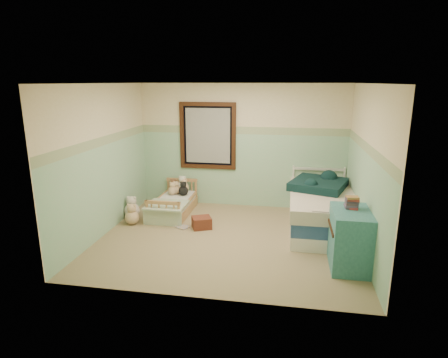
% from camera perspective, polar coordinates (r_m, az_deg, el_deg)
% --- Properties ---
extents(floor, '(4.20, 3.60, 0.02)m').
position_cam_1_polar(floor, '(6.34, 0.48, -9.08)').
color(floor, '#786B52').
rests_on(floor, ground).
extents(ceiling, '(4.20, 3.60, 0.02)m').
position_cam_1_polar(ceiling, '(5.80, 0.54, 14.36)').
color(ceiling, white).
rests_on(ceiling, wall_back).
extents(wall_back, '(4.20, 0.04, 2.50)m').
position_cam_1_polar(wall_back, '(7.69, 2.71, 4.96)').
color(wall_back, beige).
rests_on(wall_back, floor).
extents(wall_front, '(4.20, 0.04, 2.50)m').
position_cam_1_polar(wall_front, '(4.24, -3.49, -3.05)').
color(wall_front, beige).
rests_on(wall_front, floor).
extents(wall_left, '(0.04, 3.60, 2.50)m').
position_cam_1_polar(wall_left, '(6.61, -17.77, 2.70)').
color(wall_left, beige).
rests_on(wall_left, floor).
extents(wall_right, '(0.04, 3.60, 2.50)m').
position_cam_1_polar(wall_right, '(5.98, 20.78, 1.24)').
color(wall_right, beige).
rests_on(wall_right, floor).
extents(wainscot_mint, '(4.20, 0.01, 1.50)m').
position_cam_1_polar(wainscot_mint, '(7.78, 2.66, 1.31)').
color(wainscot_mint, '#9DBEA0').
rests_on(wainscot_mint, floor).
extents(border_strip, '(4.20, 0.01, 0.15)m').
position_cam_1_polar(border_strip, '(7.63, 2.73, 7.35)').
color(border_strip, slate).
rests_on(border_strip, wall_back).
extents(window_frame, '(1.16, 0.06, 1.36)m').
position_cam_1_polar(window_frame, '(7.74, -2.48, 6.52)').
color(window_frame, black).
rests_on(window_frame, wall_back).
extents(window_blinds, '(0.92, 0.01, 1.12)m').
position_cam_1_polar(window_blinds, '(7.75, -2.47, 6.53)').
color(window_blinds, '#B6B6AF').
rests_on(window_blinds, window_frame).
extents(toddler_bed_frame, '(0.66, 1.32, 0.17)m').
position_cam_1_polar(toddler_bed_frame, '(7.53, -7.63, -4.52)').
color(toddler_bed_frame, '#AD7942').
rests_on(toddler_bed_frame, floor).
extents(toddler_mattress, '(0.60, 1.26, 0.12)m').
position_cam_1_polar(toddler_mattress, '(7.49, -7.67, -3.47)').
color(toddler_mattress, white).
rests_on(toddler_mattress, toddler_bed_frame).
extents(patchwork_quilt, '(0.72, 0.66, 0.03)m').
position_cam_1_polar(patchwork_quilt, '(7.09, -8.68, -3.90)').
color(patchwork_quilt, '#749CB4').
rests_on(patchwork_quilt, toddler_mattress).
extents(plush_bed_brown, '(0.18, 0.18, 0.18)m').
position_cam_1_polar(plush_bed_brown, '(7.94, -7.66, -1.27)').
color(plush_bed_brown, brown).
rests_on(plush_bed_brown, toddler_mattress).
extents(plush_bed_white, '(0.24, 0.24, 0.24)m').
position_cam_1_polar(plush_bed_white, '(7.88, -6.28, -1.16)').
color(plush_bed_white, silver).
rests_on(plush_bed_white, toddler_mattress).
extents(plush_bed_tan, '(0.18, 0.18, 0.18)m').
position_cam_1_polar(plush_bed_tan, '(7.73, -7.80, -1.74)').
color(plush_bed_tan, '#D9B186').
rests_on(plush_bed_tan, toddler_mattress).
extents(plush_bed_dark, '(0.20, 0.20, 0.20)m').
position_cam_1_polar(plush_bed_dark, '(7.66, -6.16, -1.77)').
color(plush_bed_dark, black).
rests_on(plush_bed_dark, toddler_mattress).
extents(plush_floor_cream, '(0.29, 0.29, 0.29)m').
position_cam_1_polar(plush_floor_cream, '(7.41, -13.74, -4.66)').
color(plush_floor_cream, silver).
rests_on(plush_floor_cream, floor).
extents(plush_floor_tan, '(0.26, 0.26, 0.26)m').
position_cam_1_polar(plush_floor_tan, '(7.09, -13.73, -5.66)').
color(plush_floor_tan, '#D9B186').
rests_on(plush_floor_tan, floor).
extents(twin_bed_frame, '(1.05, 2.09, 0.22)m').
position_cam_1_polar(twin_bed_frame, '(6.92, 14.36, -6.39)').
color(twin_bed_frame, white).
rests_on(twin_bed_frame, floor).
extents(twin_boxspring, '(1.05, 2.09, 0.22)m').
position_cam_1_polar(twin_boxspring, '(6.85, 14.47, -4.67)').
color(twin_boxspring, navy).
rests_on(twin_boxspring, twin_bed_frame).
extents(twin_mattress, '(1.09, 2.13, 0.22)m').
position_cam_1_polar(twin_mattress, '(6.78, 14.59, -2.91)').
color(twin_mattress, beige).
rests_on(twin_mattress, twin_boxspring).
extents(teal_blanket, '(1.14, 1.18, 0.14)m').
position_cam_1_polar(teal_blanket, '(7.01, 14.10, -0.77)').
color(teal_blanket, black).
rests_on(teal_blanket, twin_mattress).
extents(dresser, '(0.51, 0.82, 0.82)m').
position_cam_1_polar(dresser, '(5.58, 18.48, -8.58)').
color(dresser, '#2D6972').
rests_on(dresser, floor).
extents(book_stack, '(0.17, 0.14, 0.17)m').
position_cam_1_polar(book_stack, '(5.51, 18.74, -3.43)').
color(book_stack, brown).
rests_on(book_stack, dresser).
extents(red_pillow, '(0.41, 0.39, 0.20)m').
position_cam_1_polar(red_pillow, '(6.74, -3.40, -6.60)').
color(red_pillow, maroon).
rests_on(red_pillow, floor).
extents(floor_book, '(0.29, 0.27, 0.02)m').
position_cam_1_polar(floor_book, '(6.82, -6.35, -7.22)').
color(floor_book, gold).
rests_on(floor_book, floor).
extents(extra_plush_0, '(0.18, 0.18, 0.18)m').
position_cam_1_polar(extra_plush_0, '(7.77, -7.23, -1.62)').
color(extra_plush_0, '#D9B186').
rests_on(extra_plush_0, toddler_mattress).
extents(extra_plush_1, '(0.21, 0.21, 0.21)m').
position_cam_1_polar(extra_plush_1, '(7.85, -6.09, -1.33)').
color(extra_plush_1, '#D9B186').
rests_on(extra_plush_1, toddler_mattress).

